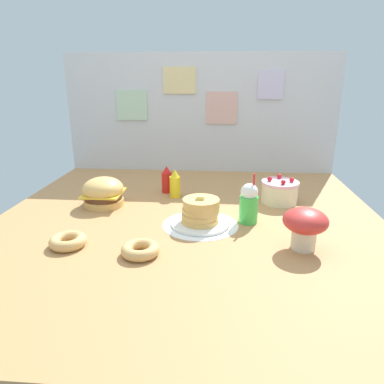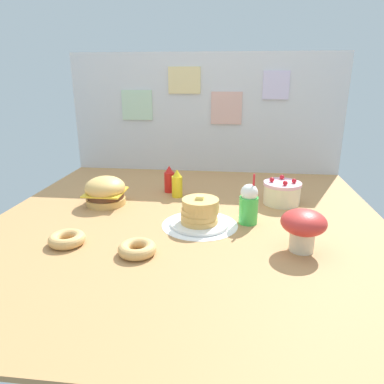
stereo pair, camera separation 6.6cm
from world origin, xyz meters
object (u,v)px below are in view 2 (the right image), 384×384
(cream_soda_cup, at_px, (249,204))
(burger, at_px, (105,191))
(mustard_bottle, at_px, (177,184))
(donut_chocolate, at_px, (137,249))
(donut_pink_glaze, at_px, (67,239))
(pancake_stack, at_px, (200,213))
(ketchup_bottle, at_px, (169,180))
(layer_cake, at_px, (282,193))
(mushroom_stool, at_px, (303,226))

(cream_soda_cup, bearing_deg, burger, 167.14)
(cream_soda_cup, bearing_deg, mustard_bottle, 138.84)
(donut_chocolate, bearing_deg, mustard_bottle, 86.29)
(cream_soda_cup, relative_size, donut_pink_glaze, 1.61)
(burger, bearing_deg, pancake_stack, -22.88)
(burger, distance_m, cream_soda_cup, 0.88)
(ketchup_bottle, relative_size, mustard_bottle, 1.00)
(donut_chocolate, bearing_deg, cream_soda_cup, 39.70)
(burger, xyz_separation_m, cream_soda_cup, (0.86, -0.20, 0.02))
(mustard_bottle, bearing_deg, layer_cake, -4.92)
(pancake_stack, height_order, mustard_bottle, mustard_bottle)
(layer_cake, height_order, mushroom_stool, mushroom_stool)
(pancake_stack, relative_size, donut_chocolate, 1.83)
(layer_cake, bearing_deg, mushroom_stool, -88.58)
(ketchup_bottle, distance_m, cream_soda_cup, 0.70)
(pancake_stack, height_order, mushroom_stool, mushroom_stool)
(burger, relative_size, donut_chocolate, 1.43)
(burger, distance_m, layer_cake, 1.08)
(pancake_stack, bearing_deg, cream_soda_cup, 13.11)
(pancake_stack, xyz_separation_m, donut_pink_glaze, (-0.60, -0.30, -0.04))
(pancake_stack, bearing_deg, burger, 157.12)
(pancake_stack, bearing_deg, mustard_bottle, 113.16)
(donut_pink_glaze, xyz_separation_m, donut_chocolate, (0.35, -0.06, 0.00))
(pancake_stack, height_order, ketchup_bottle, ketchup_bottle)
(mustard_bottle, bearing_deg, donut_chocolate, -93.71)
(pancake_stack, distance_m, mustard_bottle, 0.49)
(donut_pink_glaze, distance_m, donut_chocolate, 0.36)
(burger, xyz_separation_m, donut_chocolate, (0.36, -0.61, -0.06))
(donut_chocolate, bearing_deg, donut_pink_glaze, 170.76)
(pancake_stack, xyz_separation_m, ketchup_bottle, (-0.26, 0.54, 0.02))
(mustard_bottle, distance_m, cream_soda_cup, 0.59)
(mustard_bottle, distance_m, donut_pink_glaze, 0.85)
(burger, height_order, ketchup_bottle, ketchup_bottle)
(layer_cake, height_order, cream_soda_cup, cream_soda_cup)
(layer_cake, relative_size, mustard_bottle, 1.25)
(ketchup_bottle, xyz_separation_m, mushroom_stool, (0.74, -0.77, 0.03))
(pancake_stack, bearing_deg, donut_pink_glaze, -153.57)
(cream_soda_cup, distance_m, donut_pink_glaze, 0.93)
(ketchup_bottle, bearing_deg, pancake_stack, -64.41)
(donut_chocolate, relative_size, mushroom_stool, 0.85)
(layer_cake, distance_m, cream_soda_cup, 0.40)
(mustard_bottle, relative_size, mushroom_stool, 0.91)
(pancake_stack, distance_m, donut_pink_glaze, 0.67)
(layer_cake, bearing_deg, donut_pink_glaze, -147.11)
(burger, distance_m, donut_pink_glaze, 0.55)
(donut_chocolate, bearing_deg, ketchup_bottle, 90.98)
(donut_pink_glaze, height_order, mushroom_stool, mushroom_stool)
(layer_cake, relative_size, donut_chocolate, 1.34)
(donut_pink_glaze, bearing_deg, cream_soda_cup, 22.70)
(mustard_bottle, bearing_deg, pancake_stack, -66.84)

